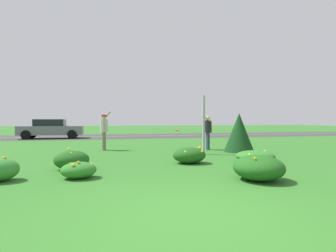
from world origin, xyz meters
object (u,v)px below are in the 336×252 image
(sign_post_near_path, at_px, (204,125))
(frisbee_red, at_px, (177,130))
(car_gray_center_left, at_px, (51,129))
(person_catcher_dark_shirt, at_px, (208,130))
(person_thrower_red_cap_gray_shirt, at_px, (104,128))

(sign_post_near_path, xyz_separation_m, frisbee_red, (-0.61, 1.74, -0.27))
(frisbee_red, xyz_separation_m, car_gray_center_left, (-7.06, 9.99, -0.16))
(person_catcher_dark_shirt, height_order, frisbee_red, person_catcher_dark_shirt)
(person_thrower_red_cap_gray_shirt, bearing_deg, person_catcher_dark_shirt, -11.41)
(person_catcher_dark_shirt, xyz_separation_m, frisbee_red, (-1.42, 0.19, -0.03))
(person_thrower_red_cap_gray_shirt, relative_size, frisbee_red, 6.53)
(person_thrower_red_cap_gray_shirt, height_order, car_gray_center_left, person_thrower_red_cap_gray_shirt)
(person_thrower_red_cap_gray_shirt, distance_m, frisbee_red, 3.32)
(frisbee_red, bearing_deg, person_catcher_dark_shirt, -7.64)
(person_catcher_dark_shirt, bearing_deg, sign_post_near_path, -117.69)
(sign_post_near_path, height_order, person_catcher_dark_shirt, sign_post_near_path)
(person_thrower_red_cap_gray_shirt, xyz_separation_m, frisbee_red, (3.24, -0.75, -0.09))
(sign_post_near_path, relative_size, person_catcher_dark_shirt, 1.44)
(sign_post_near_path, bearing_deg, frisbee_red, 109.36)
(frisbee_red, relative_size, car_gray_center_left, 0.06)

